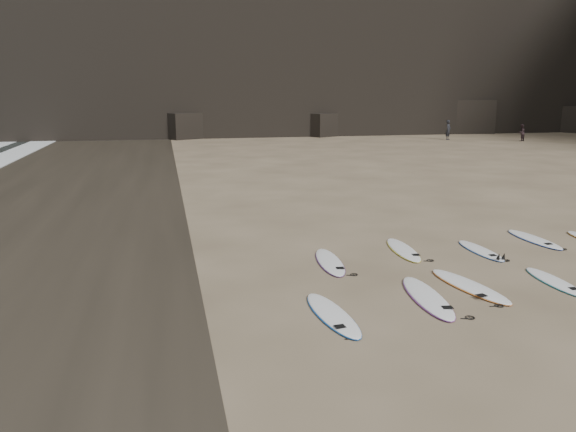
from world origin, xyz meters
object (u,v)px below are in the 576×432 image
surfboard_6 (403,249)px  surfboard_8 (534,239)px  person_a (448,130)px  surfboard_7 (480,250)px  surfboard_3 (554,281)px  surfboard_5 (330,261)px  surfboard_2 (469,286)px  person_b (521,133)px  surfboard_0 (332,314)px  surfboard_1 (427,297)px

surfboard_6 → surfboard_8: 4.50m
person_a → surfboard_7: bearing=-158.7°
surfboard_3 → surfboard_5: size_ratio=0.88×
surfboard_2 → surfboard_3: 2.21m
person_b → surfboard_7: bearing=26.2°
surfboard_5 → surfboard_7: size_ratio=1.12×
person_a → person_b: person_a is taller
surfboard_0 → surfboard_2: size_ratio=0.95×
person_a → surfboard_0: bearing=-163.0°
surfboard_0 → surfboard_6: 5.45m
surfboard_6 → surfboard_3: bearing=-48.1°
surfboard_1 → person_a: (20.90, 38.31, 0.88)m
surfboard_0 → surfboard_6: (3.44, 4.23, -0.00)m
surfboard_3 → person_b: (23.24, 35.13, 0.74)m
surfboard_7 → person_b: person_b is taller
surfboard_2 → surfboard_0: bearing=-175.3°
surfboard_0 → surfboard_1: bearing=6.6°
surfboard_5 → person_b: size_ratio=1.63×
surfboard_1 → person_b: (26.77, 35.45, 0.73)m
surfboard_1 → surfboard_2: bearing=25.9°
surfboard_2 → person_b: person_b is taller
surfboard_0 → surfboard_5: (1.00, 3.54, -0.00)m
surfboard_3 → surfboard_6: size_ratio=0.88×
person_b → surfboard_8: bearing=28.4°
surfboard_3 → surfboard_7: (-0.28, 2.86, 0.00)m
person_b → surfboard_2: bearing=26.3°
surfboard_6 → surfboard_8: same height
surfboard_3 → surfboard_7: size_ratio=0.98×
surfboard_8 → person_a: 37.64m
surfboard_0 → surfboard_5: same height
surfboard_0 → surfboard_5: bearing=69.0°
surfboard_5 → surfboard_2: bearing=-38.6°
surfboard_2 → surfboard_8: size_ratio=1.08×
surfboard_7 → surfboard_8: surfboard_8 is taller
surfboard_6 → surfboard_0: bearing=-123.1°
surfboard_8 → surfboard_2: bearing=-141.9°
surfboard_7 → person_b: bearing=54.0°
surfboard_3 → person_b: 42.13m
surfboard_5 → surfboard_8: 7.00m
surfboard_7 → person_b: 39.94m
surfboard_6 → surfboard_7: 2.25m
surfboard_8 → person_b: person_b is taller
surfboard_1 → surfboard_7: 4.54m
surfboard_3 → surfboard_8: (2.04, 3.63, 0.00)m
surfboard_2 → surfboard_5: surfboard_2 is taller
surfboard_0 → surfboard_3: (5.91, 0.81, -0.01)m
surfboard_0 → surfboard_6: size_ratio=1.01×
surfboard_2 → person_a: person_a is taller
surfboard_2 → surfboard_7: (1.93, 2.71, -0.01)m
surfboard_0 → surfboard_8: (7.94, 4.44, -0.00)m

